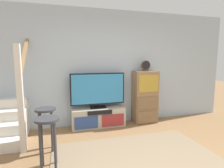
# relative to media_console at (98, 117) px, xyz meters

# --- Properties ---
(back_wall) EXTENTS (6.40, 0.12, 2.70)m
(back_wall) POSITION_rel_media_console_xyz_m (0.30, 0.27, 1.13)
(back_wall) COLOR #A8BCD1
(back_wall) RESTS_ON ground_plane
(area_rug) EXTENTS (2.60, 1.80, 0.01)m
(area_rug) POSITION_rel_media_console_xyz_m (0.30, -1.59, -0.22)
(area_rug) COLOR #847056
(area_rug) RESTS_ON ground_plane
(media_console) EXTENTS (1.22, 0.38, 0.44)m
(media_console) POSITION_rel_media_console_xyz_m (0.00, 0.00, 0.00)
(media_console) COLOR #BCB29E
(media_console) RESTS_ON ground_plane
(television) EXTENTS (1.24, 0.22, 0.80)m
(television) POSITION_rel_media_console_xyz_m (0.00, 0.02, 0.65)
(television) COLOR black
(television) RESTS_ON media_console
(side_cabinet) EXTENTS (0.58, 0.38, 1.27)m
(side_cabinet) POSITION_rel_media_console_xyz_m (1.18, 0.01, 0.41)
(side_cabinet) COLOR #93704C
(side_cabinet) RESTS_ON ground_plane
(desk_clock) EXTENTS (0.23, 0.08, 0.25)m
(desk_clock) POSITION_rel_media_console_xyz_m (1.17, -0.00, 1.18)
(desk_clock) COLOR #4C3823
(desk_clock) RESTS_ON side_cabinet
(staircase) EXTENTS (1.00, 1.36, 2.20)m
(staircase) POSITION_rel_media_console_xyz_m (-1.94, 0.01, 0.15)
(staircase) COLOR silver
(staircase) RESTS_ON ground_plane
(bar_stool_near) EXTENTS (0.34, 0.34, 0.74)m
(bar_stool_near) POSITION_rel_media_console_xyz_m (-1.01, -1.40, 0.33)
(bar_stool_near) COLOR #333338
(bar_stool_near) RESTS_ON ground_plane
(bar_stool_far) EXTENTS (0.34, 0.34, 0.74)m
(bar_stool_far) POSITION_rel_media_console_xyz_m (-1.07, -0.84, 0.33)
(bar_stool_far) COLOR #333338
(bar_stool_far) RESTS_ON ground_plane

